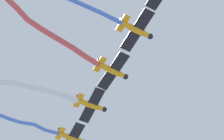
{
  "coord_description": "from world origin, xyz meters",
  "views": [
    {
      "loc": [
        5.76,
        -36.12,
        6.76
      ],
      "look_at": [
        -2.63,
        2.48,
        65.27
      ],
      "focal_mm": 71.01,
      "sensor_mm": 36.0,
      "label": 1
    }
  ],
  "objects_px": {
    "airplane_left_wing": "(137,30)",
    "airplane_right_wing": "(113,71)",
    "airplane_slot": "(91,105)",
    "airplane_trail": "(72,138)"
  },
  "relations": [
    {
      "from": "airplane_left_wing",
      "to": "airplane_trail",
      "type": "bearing_deg",
      "value": 88.6
    },
    {
      "from": "airplane_left_wing",
      "to": "airplane_right_wing",
      "type": "height_order",
      "value": "airplane_left_wing"
    },
    {
      "from": "airplane_trail",
      "to": "airplane_slot",
      "type": "bearing_deg",
      "value": -88.61
    },
    {
      "from": "airplane_slot",
      "to": "airplane_trail",
      "type": "distance_m",
      "value": 8.09
    },
    {
      "from": "airplane_right_wing",
      "to": "airplane_slot",
      "type": "bearing_deg",
      "value": 87.17
    },
    {
      "from": "airplane_left_wing",
      "to": "airplane_slot",
      "type": "distance_m",
      "value": 16.15
    },
    {
      "from": "airplane_trail",
      "to": "airplane_right_wing",
      "type": "bearing_deg",
      "value": -88.61
    },
    {
      "from": "airplane_left_wing",
      "to": "airplane_trail",
      "type": "height_order",
      "value": "airplane_left_wing"
    },
    {
      "from": "airplane_right_wing",
      "to": "airplane_trail",
      "type": "height_order",
      "value": "same"
    },
    {
      "from": "airplane_right_wing",
      "to": "airplane_slot",
      "type": "distance_m",
      "value": 8.07
    }
  ]
}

